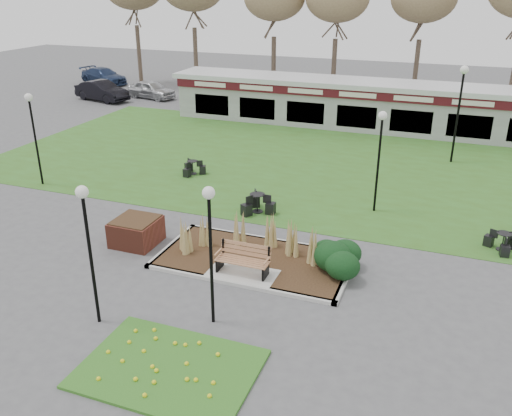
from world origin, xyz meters
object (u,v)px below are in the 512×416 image
(car_black, at_px, (102,91))
(food_pavilion, at_px, (361,104))
(lamp_post_near_left, at_px, (210,226))
(lamp_post_mid_left, at_px, (32,119))
(bistro_set_c, at_px, (502,244))
(lamp_post_mid_right, at_px, (461,93))
(lamp_post_near_right, at_px, (86,225))
(car_silver, at_px, (151,89))
(brick_planter, at_px, (136,231))
(bistro_set_b, at_px, (193,170))
(lamp_post_far_right, at_px, (380,140))
(park_bench, at_px, (243,259))
(car_blue, at_px, (104,76))
(bistro_set_a, at_px, (257,206))

(car_black, bearing_deg, food_pavilion, -79.67)
(lamp_post_near_left, bearing_deg, lamp_post_mid_left, 149.37)
(bistro_set_c, relative_size, car_black, 0.27)
(lamp_post_mid_left, xyz_separation_m, lamp_post_mid_right, (17.42, 10.02, 0.50))
(food_pavilion, bearing_deg, lamp_post_near_right, -96.79)
(lamp_post_mid_left, relative_size, car_silver, 1.03)
(brick_planter, bearing_deg, car_black, 127.98)
(bistro_set_b, bearing_deg, brick_planter, -78.59)
(lamp_post_mid_left, height_order, bistro_set_b, lamp_post_mid_left)
(bistro_set_b, distance_m, bistro_set_c, 14.04)
(bistro_set_c, bearing_deg, food_pavilion, 117.44)
(lamp_post_far_right, bearing_deg, car_silver, 140.97)
(park_bench, relative_size, lamp_post_far_right, 0.41)
(car_silver, bearing_deg, car_blue, 73.82)
(lamp_post_mid_left, distance_m, car_silver, 19.32)
(park_bench, xyz_separation_m, bistro_set_a, (-1.35, 4.86, -0.31))
(food_pavilion, relative_size, lamp_post_mid_left, 5.90)
(car_blue, bearing_deg, bistro_set_b, -119.16)
(lamp_post_far_right, bearing_deg, bistro_set_b, 171.12)
(lamp_post_mid_right, bearing_deg, car_blue, 157.49)
(lamp_post_mid_left, distance_m, bistro_set_b, 7.44)
(lamp_post_far_right, relative_size, car_blue, 0.86)
(lamp_post_near_left, xyz_separation_m, bistro_set_b, (-6.03, 10.69, -2.67))
(lamp_post_near_right, xyz_separation_m, lamp_post_far_right, (5.84, 10.40, 0.07))
(car_black, bearing_deg, car_silver, -42.47)
(brick_planter, xyz_separation_m, bistro_set_b, (-1.47, 7.30, -0.24))
(lamp_post_near_right, height_order, bistro_set_c, lamp_post_near_right)
(lamp_post_near_right, height_order, lamp_post_far_right, lamp_post_far_right)
(food_pavilion, distance_m, bistro_set_b, 13.12)
(bistro_set_c, bearing_deg, lamp_post_near_left, -135.84)
(lamp_post_mid_left, bearing_deg, bistro_set_c, 1.06)
(car_black, height_order, car_blue, car_black)
(lamp_post_far_right, distance_m, bistro_set_a, 5.47)
(car_silver, height_order, car_blue, same)
(lamp_post_near_right, relative_size, bistro_set_c, 3.33)
(food_pavilion, distance_m, lamp_post_near_left, 22.40)
(lamp_post_mid_left, relative_size, bistro_set_b, 3.41)
(park_bench, xyz_separation_m, food_pavilion, (0.00, 19.71, 0.89))
(bistro_set_c, bearing_deg, lamp_post_near_right, -141.18)
(lamp_post_far_right, height_order, car_blue, lamp_post_far_right)
(lamp_post_mid_right, bearing_deg, park_bench, -111.59)
(lamp_post_near_left, distance_m, bistro_set_a, 8.09)
(brick_planter, height_order, lamp_post_mid_left, lamp_post_mid_left)
(lamp_post_far_right, bearing_deg, lamp_post_mid_right, 71.07)
(lamp_post_mid_right, xyz_separation_m, car_black, (-25.71, 6.34, -2.79))
(lamp_post_near_left, height_order, bistro_set_a, lamp_post_near_left)
(lamp_post_mid_right, height_order, bistro_set_a, lamp_post_mid_right)
(brick_planter, xyz_separation_m, car_black, (-15.61, 20.00, 0.27))
(brick_planter, height_order, lamp_post_near_right, lamp_post_near_right)
(car_black, bearing_deg, lamp_post_near_left, -125.93)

